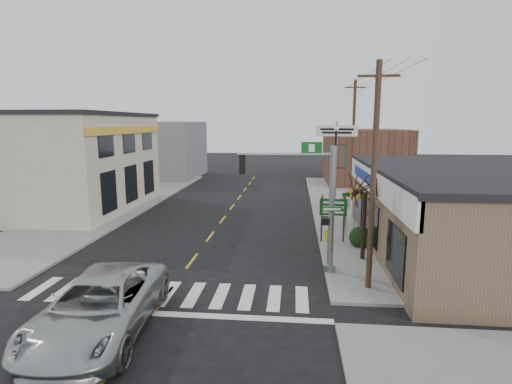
# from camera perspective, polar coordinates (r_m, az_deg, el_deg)

# --- Properties ---
(ground) EXTENTS (140.00, 140.00, 0.00)m
(ground) POSITION_cam_1_polar(r_m,az_deg,el_deg) (15.42, -12.96, -14.55)
(ground) COLOR black
(ground) RESTS_ON ground
(sidewalk_right) EXTENTS (6.00, 38.00, 0.13)m
(sidewalk_right) POSITION_cam_1_polar(r_m,az_deg,el_deg) (27.36, 14.55, -3.63)
(sidewalk_right) COLOR slate
(sidewalk_right) RESTS_ON ground
(sidewalk_left) EXTENTS (6.00, 38.00, 0.13)m
(sidewalk_left) POSITION_cam_1_polar(r_m,az_deg,el_deg) (30.26, -21.46, -2.72)
(sidewalk_left) COLOR slate
(sidewalk_left) RESTS_ON ground
(center_line) EXTENTS (0.12, 56.00, 0.01)m
(center_line) POSITION_cam_1_polar(r_m,az_deg,el_deg) (22.68, -6.57, -6.33)
(center_line) COLOR gold
(center_line) RESTS_ON ground
(crosswalk) EXTENTS (11.00, 2.20, 0.01)m
(crosswalk) POSITION_cam_1_polar(r_m,az_deg,el_deg) (15.76, -12.49, -13.95)
(crosswalk) COLOR silver
(crosswalk) RESTS_ON ground
(thrift_store) EXTENTS (12.00, 14.00, 4.00)m
(thrift_store) POSITION_cam_1_polar(r_m,az_deg,el_deg) (22.08, 31.93, -2.89)
(thrift_store) COLOR brown
(thrift_store) RESTS_ON ground
(left_building) EXTENTS (12.00, 12.00, 6.80)m
(left_building) POSITION_cam_1_polar(r_m,az_deg,el_deg) (32.62, -27.33, 3.67)
(left_building) COLOR #B8AF99
(left_building) RESTS_ON ground
(bldg_distant_right) EXTENTS (8.00, 10.00, 5.60)m
(bldg_distant_right) POSITION_cam_1_polar(r_m,az_deg,el_deg) (44.04, 15.16, 4.98)
(bldg_distant_right) COLOR #523425
(bldg_distant_right) RESTS_ON ground
(bldg_distant_left) EXTENTS (9.00, 10.00, 6.40)m
(bldg_distant_left) POSITION_cam_1_polar(r_m,az_deg,el_deg) (48.01, -13.60, 5.91)
(bldg_distant_left) COLOR slate
(bldg_distant_left) RESTS_ON ground
(suv) EXTENTS (3.28, 6.42, 1.74)m
(suv) POSITION_cam_1_polar(r_m,az_deg,el_deg) (13.33, -21.41, -14.96)
(suv) COLOR #A6AAAC
(suv) RESTS_ON ground
(traffic_signal_pole) EXTENTS (4.28, 0.36, 5.42)m
(traffic_signal_pole) POSITION_cam_1_polar(r_m,az_deg,el_deg) (16.55, 8.58, -0.47)
(traffic_signal_pole) COLOR gray
(traffic_signal_pole) RESTS_ON sidewalk_right
(guide_sign) EXTENTS (1.41, 0.13, 2.47)m
(guide_sign) POSITION_cam_1_polar(r_m,az_deg,el_deg) (21.17, 10.96, -2.75)
(guide_sign) COLOR #422F1E
(guide_sign) RESTS_ON sidewalk_right
(fire_hydrant) EXTENTS (0.22, 0.22, 0.70)m
(fire_hydrant) POSITION_cam_1_polar(r_m,az_deg,el_deg) (21.53, 10.16, -5.90)
(fire_hydrant) COLOR #C8D10B
(fire_hydrant) RESTS_ON sidewalk_right
(ped_crossing_sign) EXTENTS (1.04, 0.07, 2.67)m
(ped_crossing_sign) POSITION_cam_1_polar(r_m,az_deg,el_deg) (23.92, 13.96, -0.88)
(ped_crossing_sign) COLOR gray
(ped_crossing_sign) RESTS_ON sidewalk_right
(lamp_post) EXTENTS (0.77, 0.60, 5.91)m
(lamp_post) POSITION_cam_1_polar(r_m,az_deg,el_deg) (27.29, 11.35, 3.91)
(lamp_post) COLOR black
(lamp_post) RESTS_ON sidewalk_right
(dance_center_sign) EXTENTS (2.95, 0.18, 6.26)m
(dance_center_sign) POSITION_cam_1_polar(r_m,az_deg,el_deg) (29.58, 11.40, 6.95)
(dance_center_sign) COLOR gray
(dance_center_sign) RESTS_ON sidewalk_right
(bare_tree) EXTENTS (2.32, 2.32, 4.64)m
(bare_tree) POSITION_cam_1_polar(r_m,az_deg,el_deg) (18.45, 15.44, 1.64)
(bare_tree) COLOR black
(bare_tree) RESTS_ON sidewalk_right
(shrub_front) EXTENTS (1.40, 1.40, 1.05)m
(shrub_front) POSITION_cam_1_polar(r_m,az_deg,el_deg) (17.97, 23.91, -9.35)
(shrub_front) COLOR #1D3517
(shrub_front) RESTS_ON sidewalk_right
(shrub_back) EXTENTS (1.13, 1.13, 0.85)m
(shrub_back) POSITION_cam_1_polar(r_m,az_deg,el_deg) (21.07, 14.70, -6.31)
(shrub_back) COLOR black
(shrub_back) RESTS_ON sidewalk_right
(utility_pole_near) EXTENTS (1.45, 0.22, 8.33)m
(utility_pole_near) POSITION_cam_1_polar(r_m,az_deg,el_deg) (15.08, 16.45, 2.20)
(utility_pole_near) COLOR #493220
(utility_pole_near) RESTS_ON sidewalk_right
(utility_pole_far) EXTENTS (1.68, 0.25, 9.64)m
(utility_pole_far) POSITION_cam_1_polar(r_m,az_deg,el_deg) (34.52, 13.71, 7.56)
(utility_pole_far) COLOR #473421
(utility_pole_far) RESTS_ON sidewalk_right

